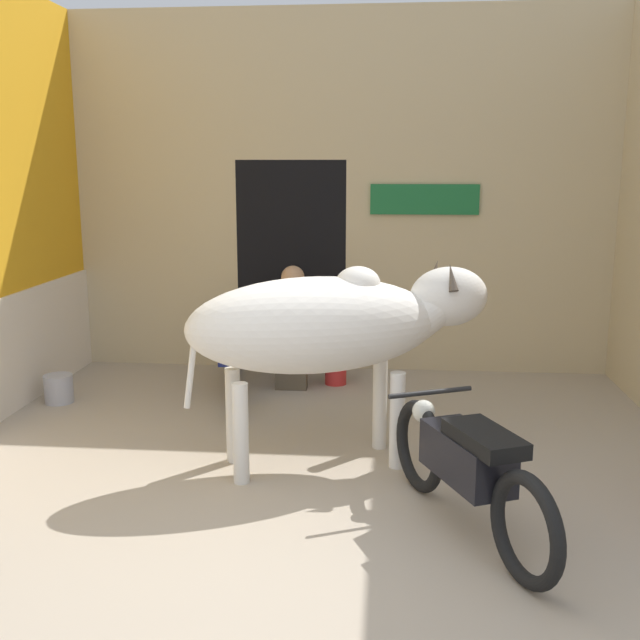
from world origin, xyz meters
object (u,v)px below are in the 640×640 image
Objects in this scene: cow at (331,324)px; bucket at (59,389)px; shopkeeper_seated at (293,324)px; plastic_stool at (336,363)px; motorcycle_near at (466,465)px; motorcycle_far at (233,350)px.

cow is 3.01m from bucket.
shopkeeper_seated is 2.27m from bucket.
bucket is (-2.50, -0.83, -0.08)m from plastic_stool.
motorcycle_near is 3.25m from shopkeeper_seated.
bucket is at bearing 147.96° from motorcycle_near.
cow is 8.76× the size of bucket.
shopkeeper_seated reaches higher than motorcycle_far.
motorcycle_far is 0.64m from shopkeeper_seated.
motorcycle_far reaches higher than motorcycle_near.
cow reaches higher than plastic_stool.
motorcycle_near is 3.28m from motorcycle_far.
motorcycle_far is at bearing 122.72° from cow.
motorcycle_near is 1.44× the size of shopkeeper_seated.
motorcycle_near is at bearing -48.40° from cow.
plastic_stool is at bearing 93.09° from cow.
motorcycle_near is 0.96× the size of motorcycle_far.
plastic_stool is at bearing 18.39° from bucket.
plastic_stool is at bearing 12.30° from shopkeeper_seated.
motorcycle_far is 1.50× the size of shopkeeper_seated.
motorcycle_near reaches higher than bucket.
shopkeeper_seated is at bearing 26.99° from motorcycle_far.
cow is 2.07m from motorcycle_far.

